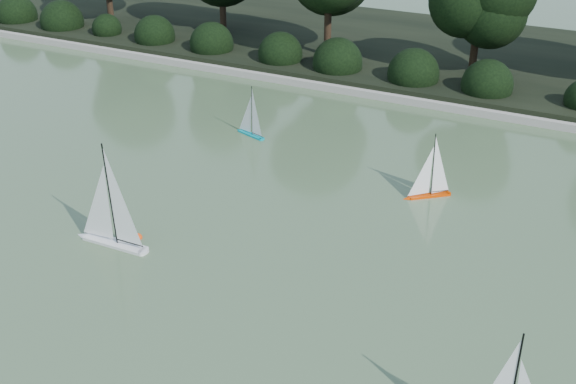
{
  "coord_description": "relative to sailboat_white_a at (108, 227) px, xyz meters",
  "views": [
    {
      "loc": [
        5.2,
        -7.29,
        6.11
      ],
      "look_at": [
        0.31,
        2.13,
        0.7
      ],
      "focal_mm": 45.0,
      "sensor_mm": 36.0,
      "label": 1
    }
  ],
  "objects": [
    {
      "name": "ground",
      "position": [
        2.06,
        -0.35,
        -0.31
      ],
      "size": [
        80.0,
        80.0,
        0.0
      ],
      "primitive_type": "plane",
      "color": "#395130",
      "rests_on": "ground"
    },
    {
      "name": "pond_coping",
      "position": [
        2.06,
        8.65,
        -0.22
      ],
      "size": [
        40.0,
        0.35,
        0.18
      ],
      "primitive_type": "cube",
      "color": "gray",
      "rests_on": "ground"
    },
    {
      "name": "far_bank",
      "position": [
        2.06,
        12.65,
        -0.16
      ],
      "size": [
        40.0,
        8.0,
        0.3
      ],
      "primitive_type": "cube",
      "color": "black",
      "rests_on": "ground"
    },
    {
      "name": "shrub_hedge",
      "position": [
        2.06,
        9.55,
        0.14
      ],
      "size": [
        29.1,
        1.1,
        1.1
      ],
      "color": "black",
      "rests_on": "ground"
    },
    {
      "name": "sailboat_white_a",
      "position": [
        0.0,
        0.0,
        0.0
      ],
      "size": [
        1.43,
        0.26,
        1.95
      ],
      "color": "silver",
      "rests_on": "ground"
    },
    {
      "name": "sailboat_orange",
      "position": [
        4.08,
        3.98,
        -0.1
      ],
      "size": [
        0.8,
        0.71,
        1.3
      ],
      "color": "#E23800",
      "rests_on": "ground"
    },
    {
      "name": "sailboat_teal",
      "position": [
        -0.31,
        5.07,
        -0.12
      ],
      "size": [
        0.87,
        0.41,
        1.21
      ],
      "color": "#01909B",
      "rests_on": "ground"
    },
    {
      "name": "race_buoy",
      "position": [
        0.3,
        0.35,
        -0.31
      ],
      "size": [
        0.17,
        0.17,
        0.17
      ],
      "primitive_type": "sphere",
      "color": "#FF450D",
      "rests_on": "ground"
    }
  ]
}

